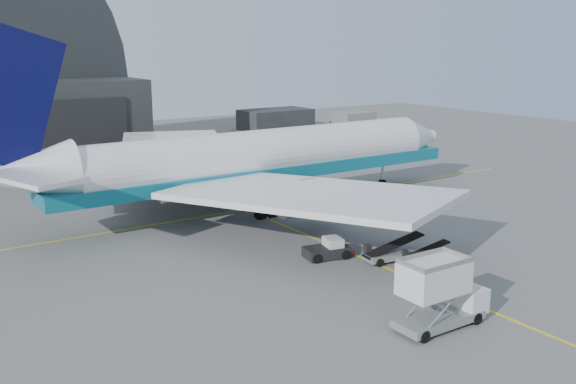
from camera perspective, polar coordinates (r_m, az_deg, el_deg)
ground at (r=52.32m, az=7.42°, el=-6.18°), size 200.00×200.00×0.00m
taxi_lines at (r=61.84m, az=-0.39°, el=-3.00°), size 80.00×42.12×0.02m
distant_bldg_a at (r=130.98m, az=-1.10°, el=5.62°), size 14.00×8.00×4.00m
distant_bldg_b at (r=137.88m, az=5.77°, el=5.94°), size 8.00×6.00×2.80m
airliner at (r=66.19m, az=-3.64°, el=2.88°), size 55.34×53.67×19.42m
catering_truck at (r=40.81m, az=13.29°, el=-8.81°), size 6.37×2.53×4.35m
pushback_tug at (r=52.81m, az=3.58°, el=-5.17°), size 4.02×2.83×1.70m
belt_loader_a at (r=52.77m, az=12.04°, el=-5.63°), size 4.27×2.09×1.60m
belt_loader_b at (r=52.69m, az=9.25°, el=-5.38°), size 5.42×2.49×2.03m
traffic_cone at (r=53.64m, az=5.84°, el=-5.38°), size 0.34×0.34×0.49m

